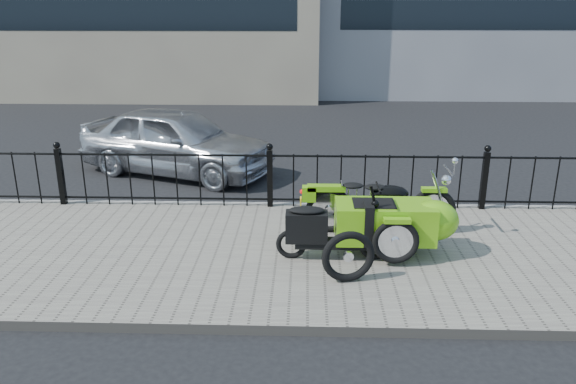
{
  "coord_description": "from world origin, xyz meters",
  "views": [
    {
      "loc": [
        0.59,
        -7.53,
        3.31
      ],
      "look_at": [
        0.34,
        -0.1,
        0.84
      ],
      "focal_mm": 35.0,
      "sensor_mm": 36.0,
      "label": 1
    }
  ],
  "objects_px": {
    "motorcycle_sidecar": "(396,217)",
    "scooter": "(325,231)",
    "sedan_car": "(176,141)",
    "spare_tire": "(348,257)"
  },
  "relations": [
    {
      "from": "motorcycle_sidecar",
      "to": "scooter",
      "type": "relative_size",
      "value": 1.51
    },
    {
      "from": "motorcycle_sidecar",
      "to": "scooter",
      "type": "bearing_deg",
      "value": -162.02
    },
    {
      "from": "motorcycle_sidecar",
      "to": "sedan_car",
      "type": "distance_m",
      "value": 5.56
    },
    {
      "from": "motorcycle_sidecar",
      "to": "scooter",
      "type": "distance_m",
      "value": 1.02
    },
    {
      "from": "motorcycle_sidecar",
      "to": "sedan_car",
      "type": "relative_size",
      "value": 0.56
    },
    {
      "from": "sedan_car",
      "to": "spare_tire",
      "type": "bearing_deg",
      "value": -125.93
    },
    {
      "from": "scooter",
      "to": "spare_tire",
      "type": "bearing_deg",
      "value": -68.15
    },
    {
      "from": "motorcycle_sidecar",
      "to": "spare_tire",
      "type": "distance_m",
      "value": 1.2
    },
    {
      "from": "spare_tire",
      "to": "sedan_car",
      "type": "xyz_separation_m",
      "value": [
        -3.18,
        4.94,
        0.24
      ]
    },
    {
      "from": "motorcycle_sidecar",
      "to": "sedan_car",
      "type": "bearing_deg",
      "value": 134.34
    }
  ]
}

